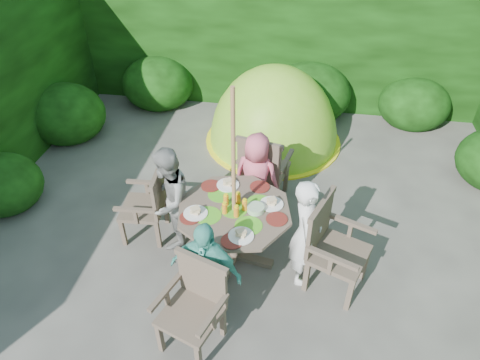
% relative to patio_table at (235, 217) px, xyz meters
% --- Properties ---
extents(ground, '(60.00, 60.00, 0.00)m').
position_rel_patio_table_xyz_m(ground, '(0.12, 0.27, -0.64)').
color(ground, '#47453F').
rests_on(ground, ground).
extents(hedge_enclosure, '(9.00, 9.00, 2.50)m').
position_rel_patio_table_xyz_m(hedge_enclosure, '(0.12, 1.60, 0.61)').
color(hedge_enclosure, black).
rests_on(hedge_enclosure, ground).
extents(patio_table, '(1.51, 1.51, 0.90)m').
position_rel_patio_table_xyz_m(patio_table, '(0.00, 0.00, 0.00)').
color(patio_table, '#46392D').
rests_on(patio_table, ground).
extents(parasol_pole, '(0.05, 0.05, 2.20)m').
position_rel_patio_table_xyz_m(parasol_pole, '(-0.00, -0.00, 0.46)').
color(parasol_pole, '#94643B').
rests_on(parasol_pole, ground).
extents(garden_chair_right, '(0.74, 0.79, 1.04)m').
position_rel_patio_table_xyz_m(garden_chair_right, '(1.07, -0.18, -0.08)').
color(garden_chair_right, '#46392D').
rests_on(garden_chair_right, ground).
extents(garden_chair_left, '(0.54, 0.59, 0.93)m').
position_rel_patio_table_xyz_m(garden_chair_left, '(-1.08, 0.22, -0.14)').
color(garden_chair_left, '#46392D').
rests_on(garden_chair_left, ground).
extents(garden_chair_back, '(0.72, 0.67, 1.03)m').
position_rel_patio_table_xyz_m(garden_chair_back, '(0.19, 1.07, -0.08)').
color(garden_chair_back, '#46392D').
rests_on(garden_chair_back, ground).
extents(garden_chair_front, '(0.69, 0.65, 0.94)m').
position_rel_patio_table_xyz_m(garden_chair_front, '(-0.19, -1.08, -0.13)').
color(garden_chair_front, '#46392D').
rests_on(garden_chair_front, ground).
extents(child_right, '(0.34, 0.50, 1.33)m').
position_rel_patio_table_xyz_m(child_right, '(0.78, -0.14, 0.03)').
color(child_right, white).
rests_on(child_right, ground).
extents(child_left, '(0.52, 0.66, 1.33)m').
position_rel_patio_table_xyz_m(child_left, '(-0.79, 0.14, 0.03)').
color(child_left, gray).
rests_on(child_left, ground).
extents(child_back, '(0.67, 0.52, 1.22)m').
position_rel_patio_table_xyz_m(child_back, '(0.14, 0.79, -0.02)').
color(child_back, '#D6586F').
rests_on(child_back, ground).
extents(child_front, '(0.76, 0.41, 1.24)m').
position_rel_patio_table_xyz_m(child_front, '(-0.15, -0.79, -0.01)').
color(child_front, '#4EB6A3').
rests_on(child_front, ground).
extents(dome_tent, '(2.22, 2.22, 2.54)m').
position_rel_patio_table_xyz_m(dome_tent, '(0.18, 2.62, -0.63)').
color(dome_tent, '#82C726').
rests_on(dome_tent, ground).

